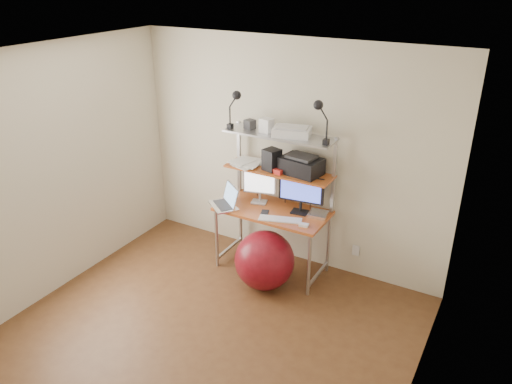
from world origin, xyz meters
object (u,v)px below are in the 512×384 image
Objects in this scene: monitor_black at (301,191)px; printer at (301,165)px; monitor_silver at (260,184)px; laptop at (227,201)px; exercise_ball at (264,260)px.

monitor_black is 0.27m from printer.
monitor_silver is 0.90× the size of printer.
laptop is at bearing -151.44° from monitor_silver.
laptop is 0.96× the size of printer.
exercise_ball is at bearing -71.11° from monitor_silver.
laptop is 0.91m from printer.
monitor_silver is 0.94× the size of laptop.
monitor_black reaches higher than exercise_ball.
monitor_silver is at bearing 124.44° from exercise_ball.
monitor_silver is 0.83m from exercise_ball.
exercise_ball is (-0.16, -0.50, -0.93)m from printer.
printer reaches higher than monitor_black.
printer reaches higher than monitor_silver.
monitor_silver reaches higher than laptop.
printer reaches higher than exercise_ball.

